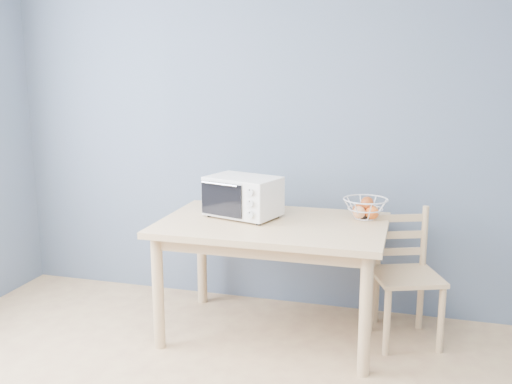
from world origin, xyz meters
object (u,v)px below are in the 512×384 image
(dining_table, at_px, (272,237))
(dining_chair, at_px, (404,277))
(toaster_oven, at_px, (241,196))
(fruit_basket, at_px, (365,208))

(dining_table, xyz_separation_m, dining_chair, (0.81, 0.16, -0.24))
(toaster_oven, height_order, fruit_basket, toaster_oven)
(fruit_basket, bearing_deg, dining_chair, -15.89)
(dining_table, bearing_deg, fruit_basket, 22.89)
(fruit_basket, bearing_deg, toaster_oven, -168.64)
(dining_table, relative_size, fruit_basket, 3.82)
(toaster_oven, bearing_deg, fruit_basket, 28.55)
(fruit_basket, height_order, dining_chair, fruit_basket)
(toaster_oven, distance_m, fruit_basket, 0.80)
(dining_table, bearing_deg, dining_chair, 10.94)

